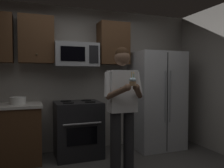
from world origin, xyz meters
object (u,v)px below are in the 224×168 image
object	(u,v)px
bowl_large_white	(18,100)
person	(123,102)
microwave	(76,55)
refrigerator	(156,100)
cupcake	(133,81)
oven_range	(78,129)

from	to	relation	value
bowl_large_white	person	xyz separation A→B (m)	(1.39, -0.89, 0.02)
microwave	person	world-z (taller)	microwave
bowl_large_white	person	bearing A→B (deg)	-32.65
bowl_large_white	person	world-z (taller)	person
refrigerator	cupcake	distance (m)	1.61
microwave	refrigerator	size ratio (longest dim) A/B	0.41
bowl_large_white	cupcake	world-z (taller)	cupcake
microwave	refrigerator	bearing A→B (deg)	-6.03
microwave	cupcake	bearing A→B (deg)	-71.05
refrigerator	person	distance (m)	1.34
refrigerator	cupcake	xyz separation A→B (m)	(-1.05, -1.16, 0.39)
bowl_large_white	cupcake	distance (m)	1.88
cupcake	person	bearing A→B (deg)	90.00
microwave	person	size ratio (longest dim) A/B	0.42
oven_range	refrigerator	size ratio (longest dim) A/B	0.52
microwave	cupcake	size ratio (longest dim) A/B	4.26
bowl_large_white	cupcake	xyz separation A→B (m)	(1.39, -1.22, 0.31)
refrigerator	cupcake	bearing A→B (deg)	-132.00
person	cupcake	xyz separation A→B (m)	(-0.00, -0.33, 0.30)
refrigerator	bowl_large_white	xyz separation A→B (m)	(-2.44, 0.06, 0.08)
oven_range	bowl_large_white	bearing A→B (deg)	178.86
refrigerator	person	bearing A→B (deg)	-141.47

